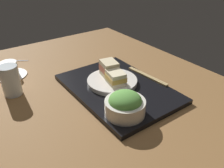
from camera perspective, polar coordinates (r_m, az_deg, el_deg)
name	(u,v)px	position (r cm, az deg, el deg)	size (l,w,h in cm)	color
ground_plane	(105,98)	(89.17, -1.69, -3.53)	(140.00, 100.00, 3.00)	brown
serving_tray	(117,88)	(91.09, 1.25, -0.95)	(45.86, 32.00, 1.78)	black
sandwich_plate	(112,81)	(92.13, 0.04, 0.71)	(19.68, 19.68, 1.71)	silver
sandwich_near	(115,77)	(87.88, 0.83, 1.62)	(8.33, 7.39, 4.94)	beige
sandwich_far	(109,69)	(92.93, -0.71, 3.76)	(8.70, 7.18, 6.26)	beige
salad_bowl	(125,104)	(74.15, 3.20, -5.01)	(13.06, 13.06, 7.87)	silver
chopsticks_pair	(147,76)	(97.99, 8.61, 1.93)	(20.40, 3.33, 0.70)	tan
coffee_cup	(10,70)	(109.76, -23.68, 3.13)	(13.39, 13.39, 6.43)	silver
drinking_glass	(11,81)	(93.87, -23.50, 0.77)	(6.77, 6.77, 11.59)	silver
teaspoon	(15,60)	(124.66, -22.48, 5.38)	(5.88, 7.73, 0.80)	silver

